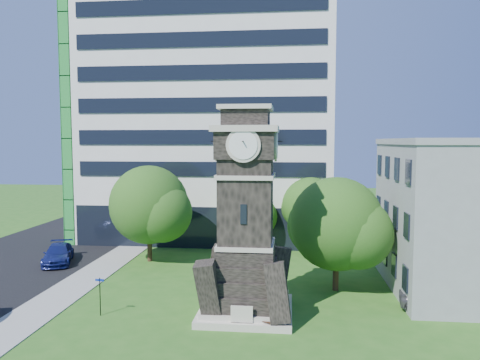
# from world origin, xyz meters

# --- Properties ---
(ground) EXTENTS (160.00, 160.00, 0.00)m
(ground) POSITION_xyz_m (0.00, 0.00, 0.00)
(ground) COLOR #2A611B
(ground) RESTS_ON ground
(sidewalk) EXTENTS (3.00, 70.00, 0.06)m
(sidewalk) POSITION_xyz_m (-9.50, 5.00, 0.03)
(sidewalk) COLOR gray
(sidewalk) RESTS_ON ground
(clock_tower) EXTENTS (5.40, 5.40, 12.22)m
(clock_tower) POSITION_xyz_m (3.00, 2.00, 5.28)
(clock_tower) COLOR beige
(clock_tower) RESTS_ON ground
(office_tall) EXTENTS (26.20, 15.11, 28.60)m
(office_tall) POSITION_xyz_m (-3.20, 25.84, 14.22)
(office_tall) COLOR white
(office_tall) RESTS_ON ground
(car_street_north) EXTENTS (3.86, 5.74, 1.54)m
(car_street_north) POSITION_xyz_m (-13.82, 11.88, 0.77)
(car_street_north) COLOR navy
(car_street_north) RESTS_ON ground
(car_east_lot) EXTENTS (5.28, 3.23, 1.37)m
(car_east_lot) POSITION_xyz_m (14.68, 3.67, 0.68)
(car_east_lot) COLOR #4F4E53
(car_east_lot) RESTS_ON ground
(park_bench) EXTENTS (2.02, 0.54, 1.04)m
(park_bench) POSITION_xyz_m (3.76, 0.05, 0.55)
(park_bench) COLOR black
(park_bench) RESTS_ON ground
(street_sign) EXTENTS (0.54, 0.05, 2.26)m
(street_sign) POSITION_xyz_m (-5.48, 0.81, 1.41)
(street_sign) COLOR black
(street_sign) RESTS_ON ground
(tree_nw) EXTENTS (7.31, 6.65, 8.19)m
(tree_nw) POSITION_xyz_m (-6.25, 13.31, 4.67)
(tree_nw) COLOR #332114
(tree_nw) RESTS_ON ground
(tree_nc) EXTENTS (5.79, 5.26, 6.31)m
(tree_nc) POSITION_xyz_m (1.42, 18.46, 3.53)
(tree_nc) COLOR #332114
(tree_nc) RESTS_ON ground
(tree_ne) EXTENTS (5.86, 5.33, 6.94)m
(tree_ne) POSITION_xyz_m (7.52, 18.25, 4.10)
(tree_ne) COLOR #332114
(tree_ne) RESTS_ON ground
(tree_east) EXTENTS (7.01, 6.37, 7.81)m
(tree_east) POSITION_xyz_m (8.78, 7.08, 4.43)
(tree_east) COLOR #332114
(tree_east) RESTS_ON ground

